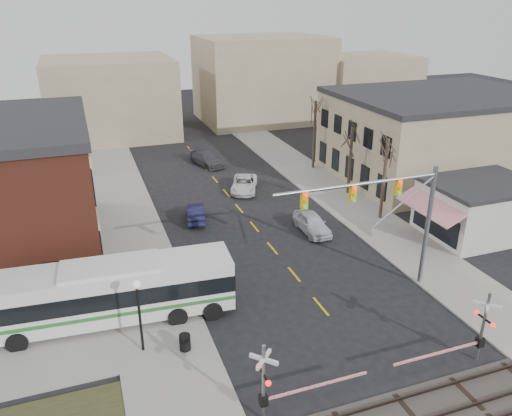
{
  "coord_description": "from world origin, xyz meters",
  "views": [
    {
      "loc": [
        -12.19,
        -20.51,
        17.18
      ],
      "look_at": [
        -1.33,
        9.87,
        3.5
      ],
      "focal_mm": 35.0,
      "sensor_mm": 36.0,
      "label": 1
    }
  ],
  "objects_px": {
    "rr_crossing_west": "(273,382)",
    "car_a": "(312,223)",
    "car_b": "(196,213)",
    "pedestrian_near": "(169,296)",
    "transit_bus": "(113,291)",
    "car_c": "(244,184)",
    "trash_bin": "(185,342)",
    "pedestrian_far": "(140,280)",
    "rr_crossing_east": "(476,330)",
    "car_d": "(207,159)",
    "street_lamp": "(138,301)",
    "traffic_signal_mast": "(391,207)"
  },
  "relations": [
    {
      "from": "rr_crossing_west",
      "to": "car_a",
      "type": "bearing_deg",
      "value": 59.29
    },
    {
      "from": "car_b",
      "to": "pedestrian_near",
      "type": "relative_size",
      "value": 2.42
    },
    {
      "from": "transit_bus",
      "to": "car_c",
      "type": "xyz_separation_m",
      "value": [
        13.51,
        17.27,
        -1.26
      ]
    },
    {
      "from": "trash_bin",
      "to": "pedestrian_far",
      "type": "xyz_separation_m",
      "value": [
        -1.41,
        6.41,
        0.42
      ]
    },
    {
      "from": "car_a",
      "to": "pedestrian_near",
      "type": "distance_m",
      "value": 14.37
    },
    {
      "from": "rr_crossing_east",
      "to": "pedestrian_far",
      "type": "height_order",
      "value": "rr_crossing_east"
    },
    {
      "from": "rr_crossing_east",
      "to": "car_b",
      "type": "height_order",
      "value": "rr_crossing_east"
    },
    {
      "from": "car_a",
      "to": "pedestrian_near",
      "type": "height_order",
      "value": "pedestrian_near"
    },
    {
      "from": "rr_crossing_west",
      "to": "pedestrian_near",
      "type": "height_order",
      "value": "rr_crossing_west"
    },
    {
      "from": "car_c",
      "to": "car_d",
      "type": "bearing_deg",
      "value": 121.56
    },
    {
      "from": "rr_crossing_east",
      "to": "trash_bin",
      "type": "relative_size",
      "value": 6.32
    },
    {
      "from": "car_a",
      "to": "car_b",
      "type": "xyz_separation_m",
      "value": [
        -8.14,
        5.2,
        -0.09
      ]
    },
    {
      "from": "street_lamp",
      "to": "pedestrian_near",
      "type": "relative_size",
      "value": 2.52
    },
    {
      "from": "rr_crossing_east",
      "to": "pedestrian_near",
      "type": "distance_m",
      "value": 16.74
    },
    {
      "from": "traffic_signal_mast",
      "to": "rr_crossing_west",
      "type": "bearing_deg",
      "value": -144.73
    },
    {
      "from": "car_b",
      "to": "car_d",
      "type": "distance_m",
      "value": 14.85
    },
    {
      "from": "rr_crossing_east",
      "to": "traffic_signal_mast",
      "type": "bearing_deg",
      "value": 94.56
    },
    {
      "from": "rr_crossing_west",
      "to": "car_d",
      "type": "height_order",
      "value": "rr_crossing_west"
    },
    {
      "from": "trash_bin",
      "to": "street_lamp",
      "type": "bearing_deg",
      "value": 161.38
    },
    {
      "from": "transit_bus",
      "to": "street_lamp",
      "type": "xyz_separation_m",
      "value": [
        1.06,
        -3.33,
        1.18
      ]
    },
    {
      "from": "transit_bus",
      "to": "car_a",
      "type": "distance_m",
      "value": 17.16
    },
    {
      "from": "rr_crossing_east",
      "to": "rr_crossing_west",
      "type": "bearing_deg",
      "value": -179.95
    },
    {
      "from": "transit_bus",
      "to": "car_c",
      "type": "distance_m",
      "value": 21.96
    },
    {
      "from": "car_b",
      "to": "car_c",
      "type": "xyz_separation_m",
      "value": [
        5.96,
        5.2,
        0.02
      ]
    },
    {
      "from": "car_b",
      "to": "car_d",
      "type": "height_order",
      "value": "car_d"
    },
    {
      "from": "street_lamp",
      "to": "car_c",
      "type": "relative_size",
      "value": 0.85
    },
    {
      "from": "traffic_signal_mast",
      "to": "street_lamp",
      "type": "distance_m",
      "value": 15.28
    },
    {
      "from": "car_a",
      "to": "car_d",
      "type": "distance_m",
      "value": 19.65
    },
    {
      "from": "transit_bus",
      "to": "pedestrian_far",
      "type": "bearing_deg",
      "value": 53.87
    },
    {
      "from": "car_d",
      "to": "pedestrian_far",
      "type": "relative_size",
      "value": 2.91
    },
    {
      "from": "rr_crossing_west",
      "to": "pedestrian_far",
      "type": "xyz_separation_m",
      "value": [
        -4.09,
        12.11,
        -0.98
      ]
    },
    {
      "from": "transit_bus",
      "to": "traffic_signal_mast",
      "type": "xyz_separation_m",
      "value": [
        16.08,
        -2.47,
        3.82
      ]
    },
    {
      "from": "transit_bus",
      "to": "rr_crossing_east",
      "type": "bearing_deg",
      "value": -30.26
    },
    {
      "from": "transit_bus",
      "to": "car_b",
      "type": "relative_size",
      "value": 3.38
    },
    {
      "from": "car_a",
      "to": "car_c",
      "type": "bearing_deg",
      "value": 102.51
    },
    {
      "from": "traffic_signal_mast",
      "to": "trash_bin",
      "type": "xyz_separation_m",
      "value": [
        -12.94,
        -1.56,
        -5.2
      ]
    },
    {
      "from": "transit_bus",
      "to": "car_c",
      "type": "relative_size",
      "value": 2.77
    },
    {
      "from": "rr_crossing_east",
      "to": "street_lamp",
      "type": "relative_size",
      "value": 1.34
    },
    {
      "from": "rr_crossing_west",
      "to": "car_c",
      "type": "xyz_separation_m",
      "value": [
        7.69,
        27.0,
        -1.29
      ]
    },
    {
      "from": "traffic_signal_mast",
      "to": "rr_crossing_east",
      "type": "distance_m",
      "value": 8.2
    },
    {
      "from": "traffic_signal_mast",
      "to": "trash_bin",
      "type": "bearing_deg",
      "value": -173.14
    },
    {
      "from": "pedestrian_near",
      "to": "car_a",
      "type": "bearing_deg",
      "value": -42.69
    },
    {
      "from": "car_d",
      "to": "car_c",
      "type": "bearing_deg",
      "value": -98.4
    },
    {
      "from": "street_lamp",
      "to": "trash_bin",
      "type": "bearing_deg",
      "value": -18.62
    },
    {
      "from": "rr_crossing_west",
      "to": "car_b",
      "type": "bearing_deg",
      "value": 85.48
    },
    {
      "from": "rr_crossing_east",
      "to": "pedestrian_near",
      "type": "bearing_deg",
      "value": 144.45
    },
    {
      "from": "traffic_signal_mast",
      "to": "rr_crossing_east",
      "type": "height_order",
      "value": "traffic_signal_mast"
    },
    {
      "from": "street_lamp",
      "to": "pedestrian_far",
      "type": "bearing_deg",
      "value": 83.23
    },
    {
      "from": "street_lamp",
      "to": "pedestrian_near",
      "type": "bearing_deg",
      "value": 58.8
    },
    {
      "from": "trash_bin",
      "to": "car_d",
      "type": "relative_size",
      "value": 0.18
    }
  ]
}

